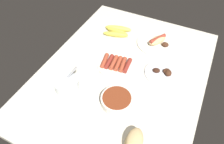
{
  "coord_description": "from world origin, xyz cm",
  "views": [
    {
      "loc": [
        -76.52,
        -30.38,
        90.33
      ],
      "look_at": [
        -4.86,
        4.57,
        3.0
      ],
      "focal_mm": 33.96,
      "sensor_mm": 36.0,
      "label": 1
    }
  ],
  "objects_px": {
    "bowl_coleslaw": "(66,84)",
    "bowl_chili": "(117,100)",
    "banana_bunch": "(117,31)",
    "plate_sausages": "(116,64)",
    "plate_hotdog_assembled": "(157,42)",
    "bread_stack": "(133,143)",
    "plate_grilled_meat": "(162,73)"
  },
  "relations": [
    {
      "from": "plate_sausages",
      "to": "banana_bunch",
      "type": "height_order",
      "value": "banana_bunch"
    },
    {
      "from": "plate_sausages",
      "to": "banana_bunch",
      "type": "relative_size",
      "value": 1.14
    },
    {
      "from": "bowl_chili",
      "to": "bread_stack",
      "type": "height_order",
      "value": "bread_stack"
    },
    {
      "from": "plate_grilled_meat",
      "to": "bowl_coleslaw",
      "type": "bearing_deg",
      "value": 126.71
    },
    {
      "from": "bowl_chili",
      "to": "plate_grilled_meat",
      "type": "relative_size",
      "value": 0.83
    },
    {
      "from": "bowl_coleslaw",
      "to": "bowl_chili",
      "type": "xyz_separation_m",
      "value": [
        0.03,
        -0.28,
        -0.0
      ]
    },
    {
      "from": "plate_sausages",
      "to": "bowl_coleslaw",
      "type": "xyz_separation_m",
      "value": [
        -0.26,
        0.17,
        0.02
      ]
    },
    {
      "from": "plate_sausages",
      "to": "banana_bunch",
      "type": "bearing_deg",
      "value": 23.84
    },
    {
      "from": "plate_hotdog_assembled",
      "to": "plate_grilled_meat",
      "type": "height_order",
      "value": "plate_hotdog_assembled"
    },
    {
      "from": "plate_sausages",
      "to": "bread_stack",
      "type": "xyz_separation_m",
      "value": [
        -0.41,
        -0.28,
        0.02
      ]
    },
    {
      "from": "banana_bunch",
      "to": "plate_sausages",
      "type": "bearing_deg",
      "value": -156.16
    },
    {
      "from": "plate_sausages",
      "to": "bowl_coleslaw",
      "type": "bearing_deg",
      "value": 147.87
    },
    {
      "from": "banana_bunch",
      "to": "plate_grilled_meat",
      "type": "distance_m",
      "value": 0.46
    },
    {
      "from": "bread_stack",
      "to": "plate_grilled_meat",
      "type": "height_order",
      "value": "bread_stack"
    },
    {
      "from": "banana_bunch",
      "to": "bowl_chili",
      "type": "bearing_deg",
      "value": -155.09
    },
    {
      "from": "bread_stack",
      "to": "bowl_coleslaw",
      "type": "bearing_deg",
      "value": 71.43
    },
    {
      "from": "bowl_coleslaw",
      "to": "bowl_chili",
      "type": "distance_m",
      "value": 0.28
    },
    {
      "from": "plate_hotdog_assembled",
      "to": "bread_stack",
      "type": "distance_m",
      "value": 0.72
    },
    {
      "from": "plate_hotdog_assembled",
      "to": "banana_bunch",
      "type": "relative_size",
      "value": 1.34
    },
    {
      "from": "plate_grilled_meat",
      "to": "plate_hotdog_assembled",
      "type": "bearing_deg",
      "value": 24.09
    },
    {
      "from": "bread_stack",
      "to": "plate_sausages",
      "type": "bearing_deg",
      "value": 33.84
    },
    {
      "from": "bowl_coleslaw",
      "to": "bread_stack",
      "type": "bearing_deg",
      "value": -108.57
    },
    {
      "from": "banana_bunch",
      "to": "bread_stack",
      "type": "height_order",
      "value": "bread_stack"
    },
    {
      "from": "plate_hotdog_assembled",
      "to": "plate_grilled_meat",
      "type": "bearing_deg",
      "value": -155.91
    },
    {
      "from": "plate_hotdog_assembled",
      "to": "plate_grilled_meat",
      "type": "relative_size",
      "value": 1.33
    },
    {
      "from": "bowl_coleslaw",
      "to": "bowl_chili",
      "type": "bearing_deg",
      "value": -84.83
    },
    {
      "from": "plate_hotdog_assembled",
      "to": "bowl_chili",
      "type": "xyz_separation_m",
      "value": [
        -0.54,
        0.04,
        0.01
      ]
    },
    {
      "from": "plate_hotdog_assembled",
      "to": "bowl_coleslaw",
      "type": "relative_size",
      "value": 1.65
    },
    {
      "from": "bowl_coleslaw",
      "to": "plate_sausages",
      "type": "bearing_deg",
      "value": -32.13
    },
    {
      "from": "plate_sausages",
      "to": "bowl_chili",
      "type": "bearing_deg",
      "value": -153.81
    },
    {
      "from": "plate_hotdog_assembled",
      "to": "bread_stack",
      "type": "relative_size",
      "value": 1.83
    },
    {
      "from": "plate_hotdog_assembled",
      "to": "plate_sausages",
      "type": "xyz_separation_m",
      "value": [
        -0.3,
        0.16,
        -0.0
      ]
    }
  ]
}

